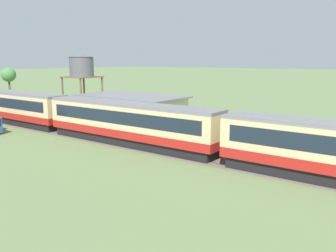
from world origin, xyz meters
The scene contains 5 objects.
passenger_train centered at (-27.64, -0.60, 2.35)m, with size 106.08×3.12×4.24m.
railway_track centered at (-26.15, -0.60, 0.01)m, with size 168.47×3.60×0.04m.
station_building centered at (-35.94, 8.68, 1.89)m, with size 14.56×9.22×3.73m.
water_tower centered at (-47.08, 9.95, 7.32)m, with size 4.73×4.73×9.30m.
yard_tree_1 centered at (-74.52, 13.82, 5.23)m, with size 2.96×2.96×6.79m.
Camera 1 is at (-4.03, -26.52, 8.48)m, focal length 38.00 mm.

